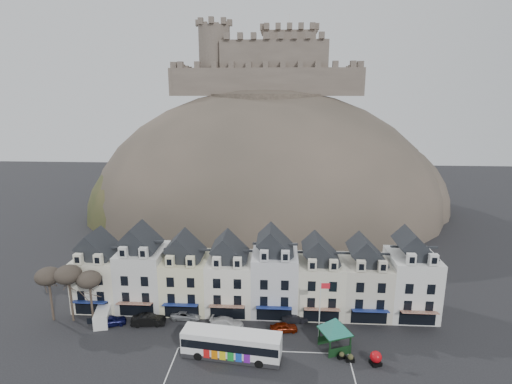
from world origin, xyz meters
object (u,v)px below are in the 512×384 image
Objects in this scene: white_van at (103,316)px; car_black at (148,320)px; bus_shelter at (335,325)px; car_maroon at (284,327)px; car_navy at (110,321)px; red_buoy at (376,358)px; flagpole at (320,308)px; car_white at (227,323)px; car_silver at (186,315)px; bus at (231,343)px; car_charcoal at (295,318)px.

car_black is at bearing -15.59° from white_van.
bus_shelter is 1.72× the size of car_maroon.
car_black reaches higher than car_navy.
red_buoy is 8.80m from flagpole.
bus_shelter reaches higher than white_van.
car_navy is at bearing 98.07° from car_white.
car_silver is (-19.14, 4.51, -4.41)m from flagpole.
bus_shelter reaches higher than car_white.
car_silver is 14.62m from car_maroon.
car_maroon is at bearing 49.51° from bus.
bus reaches higher than car_charcoal.
car_navy is 26.52m from car_charcoal.
car_silver is at bearing 166.73° from flagpole.
flagpole is at bearing -156.52° from car_charcoal.
flagpole is 7.04m from car_charcoal.
car_white is at bearing 160.05° from red_buoy.
car_black is 1.24× the size of car_maroon.
red_buoy is 20.51m from car_white.
car_maroon is (8.08, -0.65, -0.03)m from car_white.
car_charcoal is (-9.60, 8.84, -0.29)m from red_buoy.
white_van is at bearing 101.49° from car_silver.
car_charcoal is (9.68, 1.85, -0.07)m from car_white.
car_charcoal is at bearing -44.05° from car_maroon.
red_buoy is at bearing -123.94° from car_navy.
car_white is (18.10, -0.12, -0.33)m from white_van.
bus_shelter is 26.39m from car_black.
car_maroon is at bearing 136.05° from car_charcoal.
white_van is 1.00× the size of car_black.
bus is 14.41m from car_black.
bus_shelter is 7.96m from car_maroon.
flagpole reaches higher than car_charcoal.
flagpole is 1.84× the size of white_van.
red_buoy is at bearing -104.12° from car_white.
red_buoy is at bearing -105.89° from car_silver.
red_buoy is 38.05m from white_van.
car_maroon is (19.40, -0.54, -0.13)m from car_black.
car_charcoal is at bearing -108.54° from car_navy.
bus is at bearing 120.80° from car_maroon.
car_black is (-12.80, 6.52, -1.16)m from bus.
bus is 11.87m from car_charcoal.
car_maroon is at bearing -99.16° from car_black.
car_charcoal is at bearing -86.83° from car_silver.
car_navy reaches higher than car_white.
car_navy is 0.92× the size of car_black.
car_black is (-25.93, 4.09, -2.72)m from bus_shelter.
flagpole is 20.15m from car_silver.
car_charcoal is (-4.92, 6.05, -2.89)m from bus_shelter.
car_white is 1.27× the size of car_charcoal.
white_van is at bearing 95.44° from car_white.
car_white is (-14.60, 4.21, -2.82)m from bus_shelter.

